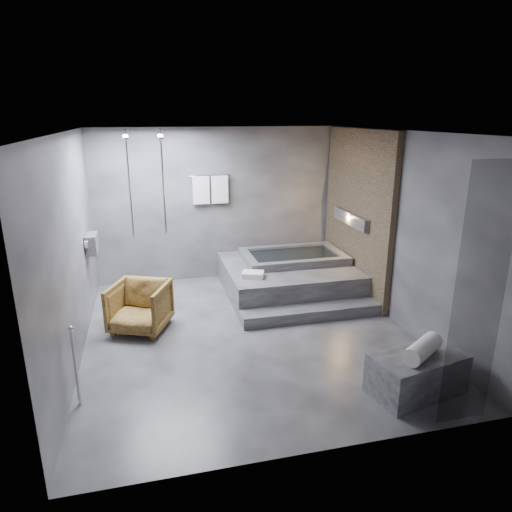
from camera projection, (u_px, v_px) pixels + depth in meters
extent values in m
plane|color=#2D2D30|center=(249.00, 333.00, 6.55)|extent=(5.00, 5.00, 0.00)
cube|color=#4C4C4E|center=(248.00, 132.00, 5.72)|extent=(4.50, 5.00, 0.04)
cube|color=#38383D|center=(218.00, 205.00, 8.45)|extent=(4.50, 0.04, 2.80)
cube|color=#38383D|center=(314.00, 315.00, 3.82)|extent=(4.50, 0.04, 2.80)
cube|color=#38383D|center=(71.00, 251.00, 5.62)|extent=(0.04, 5.00, 2.80)
cube|color=#38383D|center=(398.00, 230.00, 6.65)|extent=(0.04, 5.00, 2.80)
cube|color=#917655|center=(357.00, 213.00, 7.79)|extent=(0.10, 2.40, 2.78)
cube|color=#FF9938|center=(352.00, 219.00, 7.80)|extent=(0.14, 1.20, 0.20)
cube|color=gray|center=(92.00, 244.00, 7.03)|extent=(0.16, 0.42, 0.30)
imported|color=beige|center=(92.00, 248.00, 6.96)|extent=(0.08, 0.08, 0.21)
imported|color=beige|center=(94.00, 246.00, 7.15)|extent=(0.07, 0.07, 0.15)
cylinder|color=silver|center=(163.00, 183.00, 7.66)|extent=(0.04, 0.04, 1.80)
cylinder|color=silver|center=(129.00, 184.00, 7.54)|extent=(0.04, 0.04, 1.80)
cylinder|color=silver|center=(210.00, 176.00, 8.20)|extent=(0.75, 0.02, 0.02)
cube|color=white|center=(201.00, 190.00, 8.22)|extent=(0.30, 0.06, 0.50)
cube|color=white|center=(220.00, 189.00, 8.29)|extent=(0.30, 0.06, 0.50)
cylinder|color=silver|center=(76.00, 368.00, 4.82)|extent=(0.04, 0.04, 0.90)
cube|color=black|center=(478.00, 300.00, 4.25)|extent=(0.55, 0.01, 2.60)
cube|color=#323235|center=(288.00, 277.00, 8.06)|extent=(2.20, 2.00, 0.50)
cube|color=#323235|center=(311.00, 313.00, 7.01)|extent=(2.20, 0.36, 0.18)
cube|color=#363638|center=(417.00, 374.00, 5.10)|extent=(1.13, 0.77, 0.47)
imported|color=#442D11|center=(140.00, 307.00, 6.57)|extent=(1.01, 1.02, 0.71)
cylinder|color=white|center=(423.00, 349.00, 4.96)|extent=(0.59, 0.49, 0.21)
cube|color=silver|center=(253.00, 275.00, 7.33)|extent=(0.40, 0.34, 0.09)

